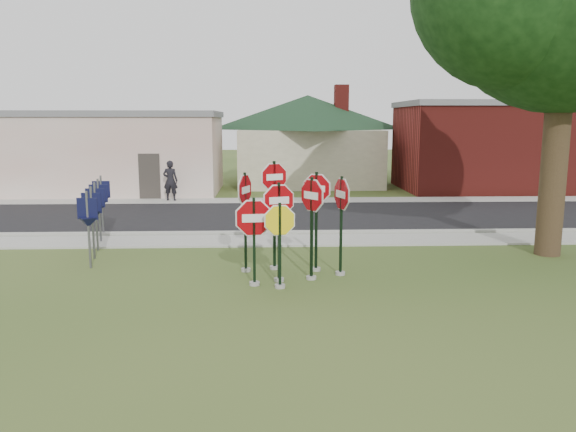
{
  "coord_description": "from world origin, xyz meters",
  "views": [
    {
      "loc": [
        -0.45,
        -11.72,
        3.78
      ],
      "look_at": [
        0.08,
        2.0,
        1.41
      ],
      "focal_mm": 35.0,
      "sensor_mm": 36.0,
      "label": 1
    }
  ],
  "objects_px": {
    "stop_sign_yellow": "(280,236)",
    "pedestrian": "(170,181)",
    "stop_sign_center": "(279,219)",
    "stop_sign_left": "(254,230)"
  },
  "relations": [
    {
      "from": "stop_sign_yellow",
      "to": "pedestrian",
      "type": "distance_m",
      "value": 14.57
    },
    {
      "from": "stop_sign_yellow",
      "to": "pedestrian",
      "type": "height_order",
      "value": "stop_sign_yellow"
    },
    {
      "from": "stop_sign_left",
      "to": "stop_sign_yellow",
      "type": "bearing_deg",
      "value": -21.6
    },
    {
      "from": "stop_sign_center",
      "to": "pedestrian",
      "type": "bearing_deg",
      "value": 109.7
    },
    {
      "from": "stop_sign_yellow",
      "to": "stop_sign_left",
      "type": "distance_m",
      "value": 0.63
    },
    {
      "from": "stop_sign_center",
      "to": "stop_sign_yellow",
      "type": "height_order",
      "value": "stop_sign_center"
    },
    {
      "from": "stop_sign_yellow",
      "to": "stop_sign_left",
      "type": "relative_size",
      "value": 0.95
    },
    {
      "from": "stop_sign_center",
      "to": "pedestrian",
      "type": "relative_size",
      "value": 1.32
    },
    {
      "from": "stop_sign_center",
      "to": "stop_sign_yellow",
      "type": "xyz_separation_m",
      "value": [
        0.01,
        -0.53,
        -0.31
      ]
    },
    {
      "from": "stop_sign_center",
      "to": "pedestrian",
      "type": "xyz_separation_m",
      "value": [
        -4.74,
        13.24,
        -0.51
      ]
    }
  ]
}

